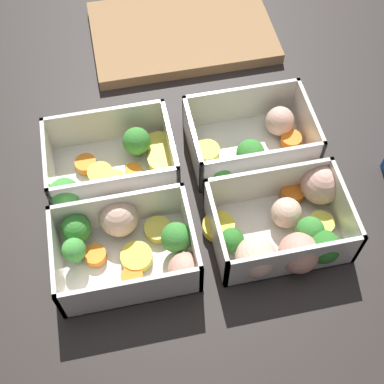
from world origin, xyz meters
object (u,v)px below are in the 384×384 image
container_near_left (130,244)px  container_far_left (114,165)px  container_near_right (289,227)px  container_far_right (254,141)px

container_near_left → container_far_left: same height
container_near_right → container_far_right: (-0.01, 0.13, -0.00)m
container_far_right → container_near_right: bearing=-87.4°
container_near_left → container_near_right: bearing=-4.8°
container_near_left → container_far_right: size_ratio=1.06×
container_near_right → container_far_left: (-0.19, 0.13, -0.00)m
container_far_left → container_far_right: size_ratio=1.05×
container_near_left → container_near_right: (0.19, -0.02, 0.00)m
container_near_left → container_near_right: size_ratio=0.88×
container_near_right → container_far_left: bearing=145.4°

